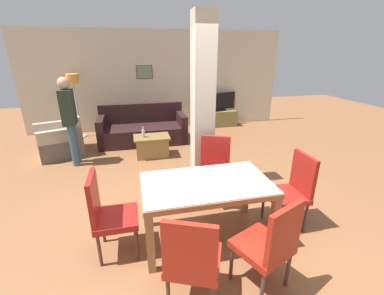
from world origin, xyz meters
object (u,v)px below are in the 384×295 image
armchair (62,141)px  standing_person (69,116)px  coffee_table (152,146)px  tv_stand (218,118)px  dining_table (206,195)px  dining_chair_head_left (108,212)px  dining_chair_far_right (214,167)px  bottle (143,133)px  floor_lamp (73,85)px  sofa (143,130)px  dining_chair_near_left (192,259)px  tv_screen (219,102)px  dining_chair_head_right (292,188)px  dining_chair_near_right (270,243)px

armchair → standing_person: standing_person is taller
coffee_table → tv_stand: size_ratio=0.70×
dining_table → standing_person: standing_person is taller
tv_stand → dining_chair_head_left: bearing=-121.1°
dining_chair_far_right → standing_person: 3.02m
dining_chair_head_left → bottle: 2.79m
dining_chair_head_left → tv_stand: size_ratio=0.91×
armchair → floor_lamp: size_ratio=0.70×
sofa → dining_chair_far_right: bearing=107.2°
dining_table → dining_chair_head_left: size_ratio=1.50×
dining_chair_far_right → floor_lamp: size_ratio=0.61×
dining_table → dining_chair_far_right: (0.36, 0.82, -0.06)m
dining_chair_near_left → tv_stand: dining_chair_near_left is taller
bottle → coffee_table: bearing=6.2°
dining_chair_far_right → dining_chair_head_left: size_ratio=1.00×
armchair → standing_person: 1.02m
dining_chair_head_left → coffee_table: size_ratio=1.30×
armchair → bottle: 1.87m
dining_chair_head_left → armchair: 3.57m
dining_table → tv_screen: tv_screen is taller
armchair → dining_chair_far_right: bearing=-153.1°
sofa → tv_stand: size_ratio=1.94×
dining_chair_head_left → armchair: size_ratio=0.87×
dining_table → sofa: (-0.55, 3.78, -0.30)m
dining_chair_far_right → dining_chair_head_right: bearing=157.1°
tv_stand → tv_screen: 0.49m
sofa → coffee_table: size_ratio=2.76×
tv_stand → floor_lamp: 4.05m
sofa → coffee_table: bearing=97.9°
standing_person → tv_screen: bearing=116.3°
floor_lamp → dining_chair_near_right: bearing=-64.9°
tv_screen → armchair: bearing=3.7°
dining_chair_near_left → tv_screen: (2.10, 5.55, 0.19)m
dining_table → armchair: armchair is taller
tv_stand → armchair: bearing=-161.6°
dining_table → sofa: size_ratio=0.70×
dining_chair_head_left → armchair: bearing=-159.7°
dining_chair_head_left → floor_lamp: floor_lamp is taller
tv_screen → dining_table: bearing=55.0°
sofa → standing_person: (-1.39, -1.07, 0.69)m
dining_table → armchair: 4.09m
dining_chair_far_right → armchair: bearing=-19.2°
armchair → tv_stand: armchair is taller
dining_table → dining_chair_near_left: 0.93m
dining_chair_near_right → floor_lamp: floor_lamp is taller
sofa → floor_lamp: floor_lamp is taller
dining_table → bottle: 2.80m
dining_chair_head_right → floor_lamp: bearing=35.9°
standing_person → dining_chair_head_left: bearing=15.3°
sofa → tv_screen: 2.50m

